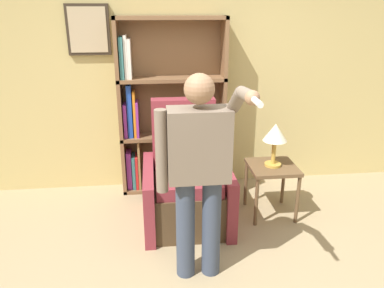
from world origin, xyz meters
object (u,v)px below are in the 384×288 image
Objects in this scene: armchair at (186,186)px; person_standing at (199,167)px; side_table at (272,173)px; table_lamp at (275,135)px; bookcase at (163,110)px.

armchair is 1.05m from person_standing.
table_lamp is at bearing -116.57° from side_table.
side_table is at bearing 44.86° from person_standing.
table_lamp is at bearing -34.31° from bookcase.
bookcase is at bearing 145.69° from table_lamp.
person_standing reaches higher than armchair.
armchair reaches higher than side_table.
person_standing reaches higher than side_table.
table_lamp reaches higher than side_table.
bookcase is at bearing 145.69° from side_table.
armchair is 0.73× the size of person_standing.
person_standing is at bearing -89.07° from armchair.
side_table is (0.89, 0.00, 0.10)m from armchair.
bookcase reaches higher than person_standing.
bookcase is 1.63m from person_standing.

